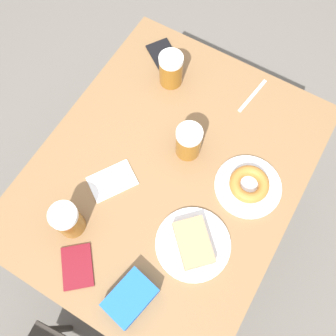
% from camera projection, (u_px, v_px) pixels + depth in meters
% --- Properties ---
extents(ground_plane, '(8.00, 8.00, 0.00)m').
position_uv_depth(ground_plane, '(168.00, 224.00, 1.89)').
color(ground_plane, '#666059').
extents(table, '(0.82, 1.03, 0.73)m').
position_uv_depth(table, '(168.00, 177.00, 1.28)').
color(table, olive).
rests_on(table, ground_plane).
extents(plate_with_cake, '(0.23, 0.23, 0.04)m').
position_uv_depth(plate_with_cake, '(193.00, 243.00, 1.11)').
color(plate_with_cake, silver).
rests_on(plate_with_cake, table).
extents(plate_with_donut, '(0.21, 0.21, 0.05)m').
position_uv_depth(plate_with_donut, '(249.00, 185.00, 1.18)').
color(plate_with_donut, silver).
rests_on(plate_with_donut, table).
extents(beer_mug_left, '(0.08, 0.08, 0.13)m').
position_uv_depth(beer_mug_left, '(189.00, 142.00, 1.19)').
color(beer_mug_left, '#8C5619').
rests_on(beer_mug_left, table).
extents(beer_mug_center, '(0.08, 0.08, 0.13)m').
position_uv_depth(beer_mug_center, '(171.00, 69.00, 1.29)').
color(beer_mug_center, '#8C5619').
rests_on(beer_mug_center, table).
extents(beer_mug_right, '(0.08, 0.08, 0.13)m').
position_uv_depth(beer_mug_right, '(68.00, 220.00, 1.09)').
color(beer_mug_right, '#8C5619').
rests_on(beer_mug_right, table).
extents(napkin_folded, '(0.16, 0.17, 0.00)m').
position_uv_depth(napkin_folded, '(112.00, 181.00, 1.20)').
color(napkin_folded, white).
rests_on(napkin_folded, table).
extents(fork, '(0.04, 0.17, 0.00)m').
position_uv_depth(fork, '(253.00, 96.00, 1.33)').
color(fork, silver).
rests_on(fork, table).
extents(passport_near_edge, '(0.15, 0.15, 0.01)m').
position_uv_depth(passport_near_edge, '(77.00, 267.00, 1.10)').
color(passport_near_edge, maroon).
rests_on(passport_near_edge, table).
extents(passport_far_edge, '(0.15, 0.14, 0.01)m').
position_uv_depth(passport_far_edge, '(163.00, 54.00, 1.39)').
color(passport_far_edge, black).
rests_on(passport_far_edge, table).
extents(blue_pouch, '(0.12, 0.16, 0.05)m').
position_uv_depth(blue_pouch, '(130.00, 298.00, 1.05)').
color(blue_pouch, blue).
rests_on(blue_pouch, table).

